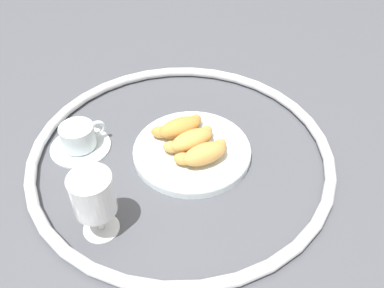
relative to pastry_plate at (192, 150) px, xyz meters
name	(u,v)px	position (x,y,z in m)	size (l,w,h in m)	color
ground_plane	(181,155)	(-0.02, 0.01, -0.01)	(2.20, 2.20, 0.00)	#4C4F56
table_chrome_rim	(181,151)	(-0.02, 0.01, 0.00)	(0.67, 0.67, 0.02)	silver
pastry_plate	(192,150)	(0.00, 0.00, 0.00)	(0.26, 0.26, 0.02)	silver
croissant_large	(204,153)	(0.00, -0.05, 0.03)	(0.14, 0.07, 0.04)	#D6994C
croissant_small	(191,140)	(0.00, 0.00, 0.03)	(0.14, 0.06, 0.04)	#D6994C
croissant_extra	(180,127)	(0.00, 0.05, 0.03)	(0.14, 0.07, 0.04)	#CC893D
coffee_cup_near	(79,139)	(-0.21, 0.14, 0.02)	(0.14, 0.14, 0.06)	silver
juice_glass_left	(93,196)	(-0.25, -0.09, 0.08)	(0.08, 0.08, 0.14)	white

